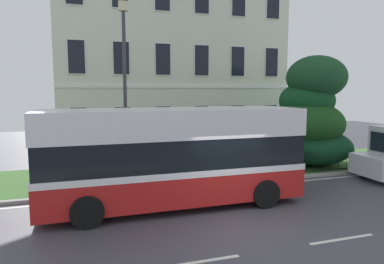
{
  "coord_description": "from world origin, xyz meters",
  "views": [
    {
      "loc": [
        -4.48,
        -8.94,
        3.89
      ],
      "look_at": [
        -0.18,
        4.36,
        2.25
      ],
      "focal_mm": 32.54,
      "sensor_mm": 36.0,
      "label": 1
    }
  ],
  "objects_px": {
    "georgian_townhouse": "(162,50)",
    "evergreen_tree": "(309,119)",
    "single_decker_bus": "(173,155)",
    "litter_bin": "(247,163)",
    "street_lamp_post": "(125,83)"
  },
  "relations": [
    {
      "from": "georgian_townhouse",
      "to": "evergreen_tree",
      "type": "xyz_separation_m",
      "value": [
        5.3,
        -10.15,
        -4.42
      ]
    },
    {
      "from": "georgian_townhouse",
      "to": "street_lamp_post",
      "type": "bearing_deg",
      "value": -110.38
    },
    {
      "from": "georgian_townhouse",
      "to": "litter_bin",
      "type": "height_order",
      "value": "georgian_townhouse"
    },
    {
      "from": "georgian_townhouse",
      "to": "evergreen_tree",
      "type": "distance_m",
      "value": 12.28
    },
    {
      "from": "litter_bin",
      "to": "single_decker_bus",
      "type": "bearing_deg",
      "value": -148.95
    },
    {
      "from": "single_decker_bus",
      "to": "litter_bin",
      "type": "distance_m",
      "value": 4.82
    },
    {
      "from": "street_lamp_post",
      "to": "evergreen_tree",
      "type": "bearing_deg",
      "value": 6.17
    },
    {
      "from": "georgian_townhouse",
      "to": "street_lamp_post",
      "type": "distance_m",
      "value": 12.21
    },
    {
      "from": "evergreen_tree",
      "to": "litter_bin",
      "type": "distance_m",
      "value": 4.77
    },
    {
      "from": "street_lamp_post",
      "to": "litter_bin",
      "type": "bearing_deg",
      "value": -4.64
    },
    {
      "from": "litter_bin",
      "to": "georgian_townhouse",
      "type": "bearing_deg",
      "value": 95.41
    },
    {
      "from": "single_decker_bus",
      "to": "street_lamp_post",
      "type": "height_order",
      "value": "street_lamp_post"
    },
    {
      "from": "evergreen_tree",
      "to": "single_decker_bus",
      "type": "xyz_separation_m",
      "value": [
        -8.23,
        -3.88,
        -0.72
      ]
    },
    {
      "from": "georgian_townhouse",
      "to": "single_decker_bus",
      "type": "bearing_deg",
      "value": -101.8
    },
    {
      "from": "single_decker_bus",
      "to": "litter_bin",
      "type": "height_order",
      "value": "single_decker_bus"
    }
  ]
}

